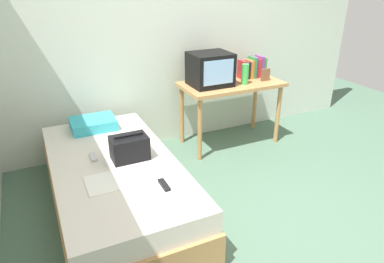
{
  "coord_description": "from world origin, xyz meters",
  "views": [
    {
      "loc": [
        -1.5,
        -1.73,
        1.9
      ],
      "look_at": [
        -0.24,
        0.94,
        0.56
      ],
      "focal_mm": 32.71,
      "sensor_mm": 36.0,
      "label": 1
    }
  ],
  "objects": [
    {
      "name": "picture_frame",
      "position": [
        0.95,
        1.47,
        0.83
      ],
      "size": [
        0.11,
        0.02,
        0.14
      ],
      "primitive_type": "cube",
      "color": "brown",
      "rests_on": "desk"
    },
    {
      "name": "wall_back",
      "position": [
        0.0,
        2.0,
        1.3
      ],
      "size": [
        5.2,
        0.1,
        2.6
      ],
      "primitive_type": "cube",
      "color": "silver",
      "rests_on": "ground"
    },
    {
      "name": "tv",
      "position": [
        0.29,
        1.6,
        0.93
      ],
      "size": [
        0.44,
        0.39,
        0.36
      ],
      "color": "black",
      "rests_on": "desk"
    },
    {
      "name": "remote_silver",
      "position": [
        -1.15,
        0.95,
        0.5
      ],
      "size": [
        0.04,
        0.14,
        0.02
      ],
      "primitive_type": "cube",
      "color": "#B7B7BC",
      "rests_on": "bed"
    },
    {
      "name": "ground_plane",
      "position": [
        0.0,
        0.0,
        0.0
      ],
      "size": [
        8.0,
        8.0,
        0.0
      ],
      "primitive_type": "plane",
      "color": "#4C6B56"
    },
    {
      "name": "book_row",
      "position": [
        0.89,
        1.67,
        0.87
      ],
      "size": [
        0.31,
        0.17,
        0.25
      ],
      "color": "#B72D33",
      "rests_on": "desk"
    },
    {
      "name": "remote_dark",
      "position": [
        -0.77,
        0.3,
        0.5
      ],
      "size": [
        0.04,
        0.16,
        0.02
      ],
      "primitive_type": "cube",
      "color": "black",
      "rests_on": "bed"
    },
    {
      "name": "magazine",
      "position": [
        -1.18,
        0.53,
        0.49
      ],
      "size": [
        0.21,
        0.29,
        0.01
      ],
      "primitive_type": "cube",
      "color": "white",
      "rests_on": "bed"
    },
    {
      "name": "bed",
      "position": [
        -1.01,
        0.83,
        0.24
      ],
      "size": [
        1.0,
        2.0,
        0.48
      ],
      "color": "#B27F4C",
      "rests_on": "ground"
    },
    {
      "name": "pillow",
      "position": [
        -1.03,
        1.57,
        0.54
      ],
      "size": [
        0.43,
        0.33,
        0.1
      ],
      "primitive_type": "cube",
      "color": "#33A8B7",
      "rests_on": "bed"
    },
    {
      "name": "desk",
      "position": [
        0.56,
        1.58,
        0.66
      ],
      "size": [
        1.16,
        0.6,
        0.75
      ],
      "color": "#B27F4C",
      "rests_on": "ground"
    },
    {
      "name": "water_bottle",
      "position": [
        0.66,
        1.46,
        0.87
      ],
      "size": [
        0.08,
        0.08,
        0.23
      ],
      "primitive_type": "cylinder",
      "color": "green",
      "rests_on": "desk"
    },
    {
      "name": "handbag",
      "position": [
        -0.87,
        0.81,
        0.59
      ],
      "size": [
        0.3,
        0.2,
        0.23
      ],
      "color": "black",
      "rests_on": "bed"
    }
  ]
}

